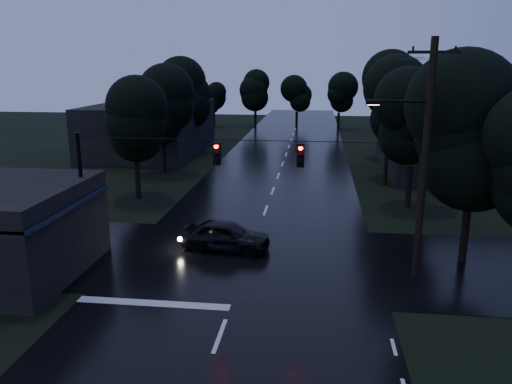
# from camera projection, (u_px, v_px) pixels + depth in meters

# --- Properties ---
(main_road) EXTENTS (12.00, 120.00, 0.02)m
(main_road) POSITION_uv_depth(u_px,v_px,m) (278.00, 176.00, 40.93)
(main_road) COLOR black
(main_road) RESTS_ON ground
(cross_street) EXTENTS (60.00, 9.00, 0.02)m
(cross_street) POSITION_uv_depth(u_px,v_px,m) (248.00, 259.00, 23.63)
(cross_street) COLOR black
(cross_street) RESTS_ON ground
(building_far_right) EXTENTS (10.00, 14.00, 4.40)m
(building_far_right) POSITION_uv_depth(u_px,v_px,m) (446.00, 145.00, 42.56)
(building_far_right) COLOR black
(building_far_right) RESTS_ON ground
(building_far_left) EXTENTS (10.00, 16.00, 5.00)m
(building_far_left) POSITION_uv_depth(u_px,v_px,m) (151.00, 128.00, 51.57)
(building_far_left) COLOR black
(building_far_left) RESTS_ON ground
(utility_pole_main) EXTENTS (3.50, 0.30, 10.00)m
(utility_pole_main) POSITION_uv_depth(u_px,v_px,m) (423.00, 157.00, 20.48)
(utility_pole_main) COLOR black
(utility_pole_main) RESTS_ON ground
(utility_pole_far) EXTENTS (2.00, 0.30, 7.50)m
(utility_pole_far) POSITION_uv_depth(u_px,v_px,m) (388.00, 134.00, 37.05)
(utility_pole_far) COLOR black
(utility_pole_far) RESTS_ON ground
(anchor_pole_left) EXTENTS (0.18, 0.18, 6.00)m
(anchor_pole_left) POSITION_uv_depth(u_px,v_px,m) (83.00, 198.00, 22.81)
(anchor_pole_left) COLOR black
(anchor_pole_left) RESTS_ON ground
(span_signals) EXTENTS (15.00, 0.37, 1.12)m
(span_signals) POSITION_uv_depth(u_px,v_px,m) (257.00, 153.00, 21.28)
(span_signals) COLOR black
(span_signals) RESTS_ON ground
(tree_corner_near) EXTENTS (4.48, 4.48, 9.44)m
(tree_corner_near) POSITION_uv_depth(u_px,v_px,m) (476.00, 133.00, 21.91)
(tree_corner_near) COLOR black
(tree_corner_near) RESTS_ON ground
(tree_left_a) EXTENTS (3.92, 3.92, 8.26)m
(tree_left_a) POSITION_uv_depth(u_px,v_px,m) (134.00, 122.00, 32.99)
(tree_left_a) COLOR black
(tree_left_a) RESTS_ON ground
(tree_left_b) EXTENTS (4.20, 4.20, 8.85)m
(tree_left_b) POSITION_uv_depth(u_px,v_px,m) (162.00, 106.00, 40.66)
(tree_left_b) COLOR black
(tree_left_b) RESTS_ON ground
(tree_left_c) EXTENTS (4.48, 4.48, 9.44)m
(tree_left_c) POSITION_uv_depth(u_px,v_px,m) (186.00, 94.00, 50.24)
(tree_left_c) COLOR black
(tree_left_c) RESTS_ON ground
(tree_right_a) EXTENTS (4.20, 4.20, 8.85)m
(tree_right_a) POSITION_uv_depth(u_px,v_px,m) (414.00, 119.00, 30.77)
(tree_right_a) COLOR black
(tree_right_a) RESTS_ON ground
(tree_right_b) EXTENTS (4.48, 4.48, 9.44)m
(tree_right_b) POSITION_uv_depth(u_px,v_px,m) (404.00, 103.00, 38.29)
(tree_right_b) COLOR black
(tree_right_b) RESTS_ON ground
(tree_right_c) EXTENTS (4.76, 4.76, 10.03)m
(tree_right_c) POSITION_uv_depth(u_px,v_px,m) (393.00, 91.00, 47.74)
(tree_right_c) COLOR black
(tree_right_c) RESTS_ON ground
(car) EXTENTS (4.56, 2.24, 1.50)m
(car) POSITION_uv_depth(u_px,v_px,m) (226.00, 235.00, 24.59)
(car) COLOR black
(car) RESTS_ON ground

